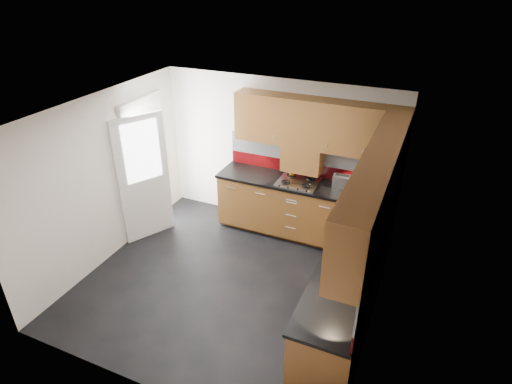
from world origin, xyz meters
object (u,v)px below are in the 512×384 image
at_px(gas_hob, 298,182).
at_px(toaster, 342,181).
at_px(food_processor, 370,221).
at_px(utensil_pot, 292,170).

height_order(gas_hob, toaster, toaster).
xyz_separation_m(gas_hob, food_processor, (1.22, -0.88, 0.13)).
xyz_separation_m(gas_hob, toaster, (0.63, 0.13, 0.07)).
bearing_deg(gas_hob, toaster, 12.04).
bearing_deg(gas_hob, utensil_pot, 129.57).
bearing_deg(utensil_pot, toaster, -4.61).
distance_m(gas_hob, toaster, 0.64).
bearing_deg(food_processor, gas_hob, 144.13).
relative_size(gas_hob, food_processor, 1.96).
relative_size(gas_hob, utensil_pot, 1.59).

